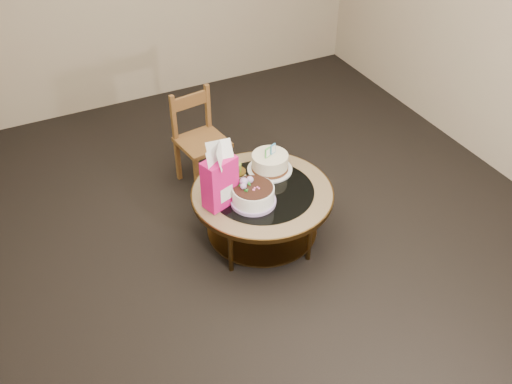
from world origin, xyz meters
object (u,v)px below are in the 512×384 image
cream_cake (270,163)px  dining_chair (200,139)px  coffee_table (262,199)px  decorated_cake (253,195)px  gift_bag (220,176)px

cream_cake → dining_chair: 0.76m
coffee_table → decorated_cake: 0.20m
coffee_table → cream_cake: bearing=50.4°
cream_cake → dining_chair: size_ratio=0.42×
coffee_table → dining_chair: dining_chair is taller
decorated_cake → cream_cake: size_ratio=0.95×
dining_chair → cream_cake: bearing=-76.3°
gift_bag → cream_cake: bearing=3.0°
dining_chair → gift_bag: bearing=-111.2°
cream_cake → dining_chair: dining_chair is taller
coffee_table → decorated_cake: size_ratio=3.21×
coffee_table → dining_chair: (-0.12, 0.89, 0.03)m
coffee_table → cream_cake: (0.16, 0.19, 0.15)m
decorated_cake → dining_chair: bearing=90.2°
gift_bag → dining_chair: gift_bag is taller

